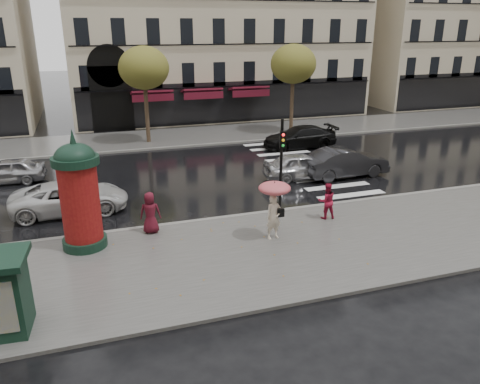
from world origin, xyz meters
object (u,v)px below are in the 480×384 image
object	(u,v)px
woman_umbrella	(274,201)
car_far_silver	(7,171)
morris_column	(79,193)
car_white	(70,198)
car_silver	(302,166)
man_burgundy	(150,213)
woman_red	(327,201)
traffic_light	(282,157)
car_darkgrey	(345,162)
car_black	(300,137)

from	to	relation	value
woman_umbrella	car_far_silver	world-z (taller)	woman_umbrella
morris_column	car_white	world-z (taller)	morris_column
car_silver	car_far_silver	distance (m)	15.67
man_burgundy	car_silver	world-z (taller)	man_burgundy
woman_umbrella	morris_column	size ratio (longest dim) A/B	0.53
woman_red	traffic_light	xyz separation A→B (m)	(-1.61, 1.19, 1.72)
woman_umbrella	morris_column	xyz separation A→B (m)	(-6.92, 1.54, 0.58)
morris_column	car_silver	xyz separation A→B (m)	(11.34, 5.28, -1.53)
man_burgundy	car_darkgrey	world-z (taller)	man_burgundy
car_silver	car_darkgrey	distance (m)	2.45
car_white	car_black	distance (m)	16.50
car_black	car_silver	bearing A→B (deg)	-22.04
traffic_light	man_burgundy	bearing A→B (deg)	-176.75
woman_umbrella	car_silver	bearing A→B (deg)	57.09
woman_umbrella	car_white	bearing A→B (deg)	143.20
traffic_light	car_darkgrey	size ratio (longest dim) A/B	0.85
woman_umbrella	car_darkgrey	distance (m)	9.41
traffic_light	car_silver	distance (m)	5.81
woman_red	car_white	size ratio (longest dim) A/B	0.31
car_silver	woman_umbrella	bearing A→B (deg)	151.20
woman_umbrella	man_burgundy	size ratio (longest dim) A/B	1.40
car_silver	car_white	size ratio (longest dim) A/B	0.84
car_silver	car_darkgrey	size ratio (longest dim) A/B	0.86
man_burgundy	car_black	xyz separation A→B (m)	(11.63, 11.08, -0.23)
car_darkgrey	car_far_silver	bearing A→B (deg)	72.74
car_silver	morris_column	bearing A→B (deg)	119.10
morris_column	car_far_silver	distance (m)	10.31
traffic_light	car_black	distance (m)	12.45
woman_red	woman_umbrella	bearing A→B (deg)	29.46
woman_umbrella	car_black	distance (m)	15.00
woman_umbrella	man_burgundy	distance (m)	4.90
morris_column	car_far_silver	size ratio (longest dim) A/B	1.15
woman_red	car_white	bearing A→B (deg)	-15.54
woman_red	man_burgundy	bearing A→B (deg)	0.83
car_black	car_darkgrey	bearing A→B (deg)	-1.33
man_burgundy	woman_umbrella	bearing A→B (deg)	166.58
woman_red	morris_column	distance (m)	9.90
woman_umbrella	car_darkgrey	bearing A→B (deg)	43.22
morris_column	car_white	size ratio (longest dim) A/B	0.89
morris_column	car_white	bearing A→B (deg)	97.50
traffic_light	car_darkgrey	distance (m)	7.14
woman_umbrella	car_white	size ratio (longest dim) A/B	0.47
car_darkgrey	car_black	world-z (taller)	car_darkgrey
woman_red	morris_column	bearing A→B (deg)	5.36
car_white	car_far_silver	bearing A→B (deg)	30.97
woman_umbrella	car_silver	world-z (taller)	woman_umbrella
car_silver	car_far_silver	xyz separation A→B (m)	(-15.11, 4.18, -0.06)
morris_column	car_white	xyz separation A→B (m)	(-0.53, 4.03, -1.55)
woman_umbrella	car_black	size ratio (longest dim) A/B	0.46
man_burgundy	car_silver	size ratio (longest dim) A/B	0.40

